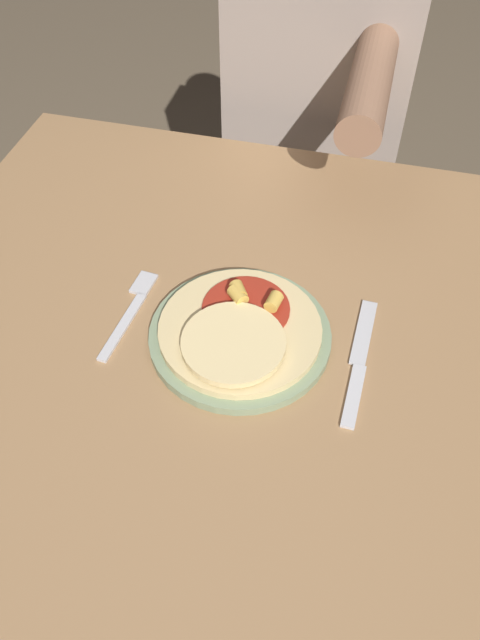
{
  "coord_description": "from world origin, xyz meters",
  "views": [
    {
      "loc": [
        0.16,
        -0.54,
        1.43
      ],
      "look_at": [
        0.03,
        -0.01,
        0.79
      ],
      "focal_mm": 35.0,
      "sensor_mm": 36.0,
      "label": 1
    }
  ],
  "objects_px": {
    "knife": "(359,362)",
    "pizza": "(239,330)",
    "dining_table": "(226,378)",
    "fork": "(132,308)",
    "plate": "(240,336)",
    "person_diner": "(318,103)"
  },
  "relations": [
    {
      "from": "plate",
      "to": "fork",
      "type": "bearing_deg",
      "value": 174.88
    },
    {
      "from": "pizza",
      "to": "person_diner",
      "type": "height_order",
      "value": "person_diner"
    },
    {
      "from": "plate",
      "to": "fork",
      "type": "distance_m",
      "value": 0.17
    },
    {
      "from": "plate",
      "to": "person_diner",
      "type": "distance_m",
      "value": 0.68
    },
    {
      "from": "dining_table",
      "to": "fork",
      "type": "relative_size",
      "value": 5.71
    },
    {
      "from": "knife",
      "to": "pizza",
      "type": "bearing_deg",
      "value": -179.36
    },
    {
      "from": "fork",
      "to": "dining_table",
      "type": "bearing_deg",
      "value": -1.9
    },
    {
      "from": "dining_table",
      "to": "knife",
      "type": "xyz_separation_m",
      "value": [
        0.19,
        -0.01,
        0.12
      ]
    },
    {
      "from": "dining_table",
      "to": "person_diner",
      "type": "height_order",
      "value": "person_diner"
    },
    {
      "from": "pizza",
      "to": "knife",
      "type": "xyz_separation_m",
      "value": [
        0.17,
        0.0,
        -0.02
      ]
    },
    {
      "from": "dining_table",
      "to": "person_diner",
      "type": "xyz_separation_m",
      "value": [
        0.03,
        0.67,
        0.1
      ]
    },
    {
      "from": "knife",
      "to": "person_diner",
      "type": "bearing_deg",
      "value": 103.75
    },
    {
      "from": "dining_table",
      "to": "plate",
      "type": "relative_size",
      "value": 3.98
    },
    {
      "from": "dining_table",
      "to": "pizza",
      "type": "xyz_separation_m",
      "value": [
        0.03,
        -0.01,
        0.14
      ]
    },
    {
      "from": "dining_table",
      "to": "fork",
      "type": "xyz_separation_m",
      "value": [
        -0.14,
        0.0,
        0.12
      ]
    },
    {
      "from": "person_diner",
      "to": "knife",
      "type": "bearing_deg",
      "value": -76.25
    },
    {
      "from": "dining_table",
      "to": "plate",
      "type": "bearing_deg",
      "value": -21.77
    },
    {
      "from": "knife",
      "to": "person_diner",
      "type": "height_order",
      "value": "person_diner"
    },
    {
      "from": "fork",
      "to": "knife",
      "type": "relative_size",
      "value": 0.8
    },
    {
      "from": "dining_table",
      "to": "fork",
      "type": "height_order",
      "value": "fork"
    },
    {
      "from": "plate",
      "to": "person_diner",
      "type": "bearing_deg",
      "value": 89.97
    },
    {
      "from": "plate",
      "to": "person_diner",
      "type": "height_order",
      "value": "person_diner"
    }
  ]
}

